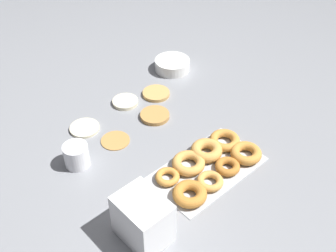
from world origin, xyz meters
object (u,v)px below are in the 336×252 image
(pancake_1, at_px, (115,140))
(pancake_2, at_px, (85,128))
(pancake_0, at_px, (155,115))
(pancake_4, at_px, (156,93))
(donut_tray, at_px, (209,164))
(batter_bowl, at_px, (172,65))
(container_stack, at_px, (143,219))
(pancake_3, at_px, (125,102))
(paper_cup, at_px, (76,155))

(pancake_1, relative_size, pancake_2, 0.95)
(pancake_0, bearing_deg, pancake_2, 152.72)
(pancake_0, bearing_deg, pancake_4, 46.71)
(donut_tray, bearing_deg, pancake_0, 82.41)
(pancake_1, relative_size, batter_bowl, 0.68)
(batter_bowl, height_order, container_stack, container_stack)
(donut_tray, relative_size, container_stack, 2.55)
(pancake_2, height_order, donut_tray, donut_tray)
(pancake_2, bearing_deg, donut_tray, -66.42)
(container_stack, bearing_deg, pancake_3, 56.66)
(paper_cup, bearing_deg, pancake_1, 1.18)
(pancake_0, distance_m, pancake_3, 0.15)
(pancake_2, xyz_separation_m, donut_tray, (0.20, -0.45, 0.01))
(pancake_3, bearing_deg, pancake_2, -173.86)
(donut_tray, distance_m, paper_cup, 0.45)
(donut_tray, bearing_deg, pancake_3, 88.31)
(pancake_1, height_order, donut_tray, donut_tray)
(pancake_1, relative_size, pancake_4, 0.94)
(pancake_2, height_order, batter_bowl, batter_bowl)
(pancake_1, height_order, pancake_3, pancake_3)
(pancake_2, xyz_separation_m, paper_cup, (-0.12, -0.13, 0.04))
(pancake_3, relative_size, donut_tray, 0.27)
(pancake_0, bearing_deg, container_stack, -134.57)
(pancake_3, relative_size, pancake_4, 0.92)
(pancake_4, distance_m, donut_tray, 0.46)
(donut_tray, height_order, container_stack, container_stack)
(container_stack, bearing_deg, pancake_4, 45.70)
(batter_bowl, height_order, paper_cup, paper_cup)
(pancake_1, height_order, pancake_2, pancake_2)
(container_stack, bearing_deg, pancake_0, 45.43)
(pancake_3, relative_size, paper_cup, 1.22)
(pancake_1, height_order, batter_bowl, batter_bowl)
(pancake_0, height_order, paper_cup, paper_cup)
(pancake_1, xyz_separation_m, pancake_3, (0.17, 0.15, 0.00))
(pancake_2, height_order, pancake_3, pancake_3)
(pancake_0, height_order, donut_tray, donut_tray)
(pancake_3, distance_m, pancake_4, 0.14)
(pancake_4, relative_size, donut_tray, 0.29)
(pancake_1, height_order, pancake_4, pancake_4)
(batter_bowl, bearing_deg, donut_tray, -121.47)
(pancake_0, distance_m, pancake_4, 0.15)
(pancake_2, relative_size, container_stack, 0.74)
(pancake_0, bearing_deg, pancake_3, 101.39)
(batter_bowl, relative_size, container_stack, 1.03)
(batter_bowl, bearing_deg, container_stack, -138.35)
(pancake_3, xyz_separation_m, pancake_4, (0.13, -0.04, -0.00))
(pancake_0, height_order, pancake_2, pancake_0)
(pancake_1, bearing_deg, donut_tray, -64.62)
(pancake_2, xyz_separation_m, pancake_3, (0.21, 0.02, 0.00))
(pancake_4, height_order, container_stack, container_stack)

